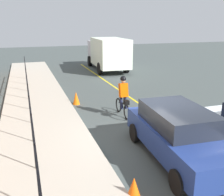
% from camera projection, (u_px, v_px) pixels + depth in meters
% --- Properties ---
extents(ground_plane, '(80.00, 80.00, 0.00)m').
position_uv_depth(ground_plane, '(147.00, 141.00, 8.99)').
color(ground_plane, '#424A49').
extents(lane_line_centre, '(36.00, 0.12, 0.01)m').
position_uv_depth(lane_line_centre, '(186.00, 135.00, 9.49)').
color(lane_line_centre, yellow).
rests_on(lane_line_centre, ground).
extents(sidewalk, '(40.00, 3.20, 0.15)m').
position_uv_depth(sidewalk, '(48.00, 155.00, 7.90)').
color(sidewalk, '#B6AD9D').
rests_on(sidewalk, ground).
extents(iron_fence, '(21.48, 0.04, 1.60)m').
position_uv_depth(iron_fence, '(30.00, 108.00, 8.33)').
color(iron_fence, black).
rests_on(iron_fence, sidewalk).
extents(cyclist_lead, '(1.71, 0.37, 1.83)m').
position_uv_depth(cyclist_lead, '(123.00, 96.00, 11.19)').
color(cyclist_lead, black).
rests_on(cyclist_lead, ground).
extents(parked_sedan_rear, '(4.51, 2.15, 1.58)m').
position_uv_depth(parked_sedan_rear, '(179.00, 133.00, 7.66)').
color(parked_sedan_rear, navy).
rests_on(parked_sedan_rear, ground).
extents(box_truck_background, '(6.84, 2.86, 2.78)m').
position_uv_depth(box_truck_background, '(107.00, 52.00, 22.30)').
color(box_truck_background, silver).
rests_on(box_truck_background, ground).
extents(traffic_cone_near, '(0.36, 0.36, 0.65)m').
position_uv_depth(traffic_cone_near, '(76.00, 98.00, 13.00)').
color(traffic_cone_near, orange).
rests_on(traffic_cone_near, ground).
extents(traffic_cone_far, '(0.36, 0.36, 0.57)m').
position_uv_depth(traffic_cone_far, '(134.00, 188.00, 5.98)').
color(traffic_cone_far, '#FC5B0C').
rests_on(traffic_cone_far, ground).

